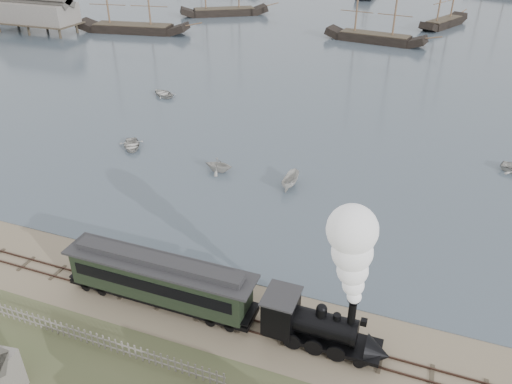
% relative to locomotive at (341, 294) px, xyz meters
% --- Properties ---
extents(ground, '(600.00, 600.00, 0.00)m').
position_rel_locomotive_xyz_m(ground, '(-8.18, 2.00, -4.55)').
color(ground, gray).
rests_on(ground, ground).
extents(rail_track, '(120.00, 1.80, 0.16)m').
position_rel_locomotive_xyz_m(rail_track, '(-8.18, 0.00, -4.51)').
color(rail_track, '#3C2821').
rests_on(rail_track, ground).
extents(picket_fence_west, '(19.00, 0.10, 1.20)m').
position_rel_locomotive_xyz_m(picket_fence_west, '(-14.68, -5.00, -4.55)').
color(picket_fence_west, gray).
rests_on(picket_fence_west, ground).
extents(locomotive, '(7.93, 2.96, 9.89)m').
position_rel_locomotive_xyz_m(locomotive, '(0.00, 0.00, 0.00)').
color(locomotive, black).
rests_on(locomotive, ground).
extents(passenger_coach, '(13.62, 2.63, 3.31)m').
position_rel_locomotive_xyz_m(passenger_coach, '(-12.21, -0.00, -2.46)').
color(passenger_coach, black).
rests_on(passenger_coach, ground).
extents(beached_dinghy, '(3.10, 3.99, 0.76)m').
position_rel_locomotive_xyz_m(beached_dinghy, '(-11.11, 2.06, -4.17)').
color(beached_dinghy, beige).
rests_on(beached_dinghy, ground).
extents(rowboat_0, '(4.67, 4.40, 0.79)m').
position_rel_locomotive_xyz_m(rowboat_0, '(-28.05, 20.80, -4.10)').
color(rowboat_0, beige).
rests_on(rowboat_0, harbor_water).
extents(rowboat_1, '(2.60, 3.00, 1.56)m').
position_rel_locomotive_xyz_m(rowboat_1, '(-16.53, 19.13, -3.71)').
color(rowboat_1, beige).
rests_on(rowboat_1, harbor_water).
extents(rowboat_2, '(3.33, 1.38, 1.26)m').
position_rel_locomotive_xyz_m(rowboat_2, '(-8.71, 18.68, -3.86)').
color(rowboat_2, beige).
rests_on(rowboat_2, harbor_water).
extents(rowboat_6, '(4.26, 4.74, 0.81)m').
position_rel_locomotive_xyz_m(rowboat_6, '(-33.69, 37.69, -4.09)').
color(rowboat_6, beige).
rests_on(rowboat_6, harbor_water).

